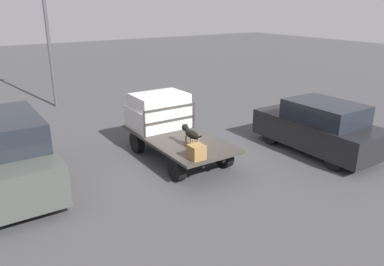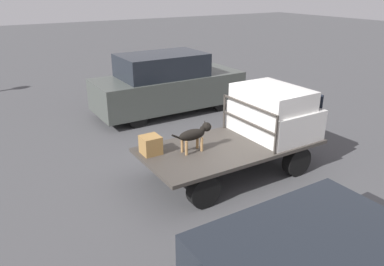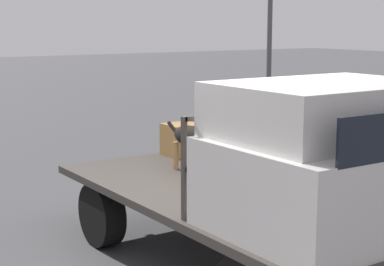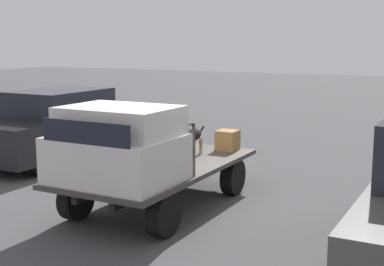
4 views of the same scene
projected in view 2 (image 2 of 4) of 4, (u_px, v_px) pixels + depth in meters
name	position (u px, v px, depth m)	size (l,w,h in m)	color
ground_plane	(230.00, 173.00, 8.80)	(80.00, 80.00, 0.00)	#474749
flatbed_truck	(231.00, 152.00, 8.59)	(4.13, 2.00, 0.75)	black
truck_cab	(274.00, 112.00, 8.92)	(1.48, 1.88, 1.16)	silver
truck_headboard	(248.00, 117.00, 8.53)	(0.04, 1.88, 0.87)	#3D3833
dog	(195.00, 134.00, 8.04)	(1.01, 0.24, 0.64)	#9E7547
cargo_crate	(151.00, 145.00, 7.98)	(0.39, 0.39, 0.39)	olive
parked_pickup_far	(167.00, 84.00, 12.69)	(5.08, 1.96, 2.03)	black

